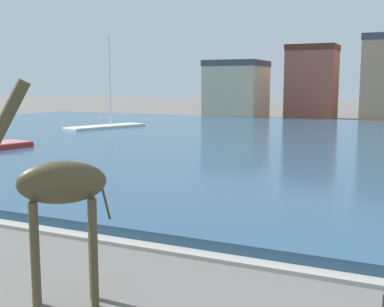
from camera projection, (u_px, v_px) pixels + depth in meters
harbor_water at (299, 144)px, 37.59m from camera, size 88.16×50.27×0.43m
quay_edge_coping at (106, 240)px, 14.85m from camera, size 88.16×0.50×0.12m
giraffe_statue at (54, 187)px, 10.17m from camera, size 2.48×2.21×5.09m
sailboat_white at (113, 128)px, 49.72m from camera, size 5.26×9.97×9.52m
townhouse_narrow_midrow at (237, 90)px, 68.29m from camera, size 7.47×7.78×7.89m
townhouse_tall_gabled at (312, 82)px, 67.04m from camera, size 6.54×5.22×9.93m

